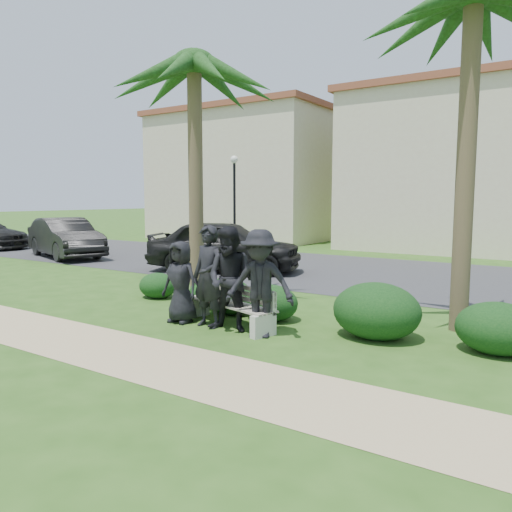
% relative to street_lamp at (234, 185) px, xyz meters
% --- Properties ---
extents(ground, '(160.00, 160.00, 0.00)m').
position_rel_street_lamp_xyz_m(ground, '(9.00, -12.00, -2.94)').
color(ground, '#2A5117').
rests_on(ground, ground).
extents(footpath, '(30.00, 1.60, 0.01)m').
position_rel_street_lamp_xyz_m(footpath, '(9.00, -13.80, -2.94)').
color(footpath, tan).
rests_on(footpath, ground).
extents(asphalt_street, '(160.00, 8.00, 0.01)m').
position_rel_street_lamp_xyz_m(asphalt_street, '(9.00, -4.00, -2.94)').
color(asphalt_street, '#2D2D30').
rests_on(asphalt_street, ground).
extents(stucco_bldg_left, '(10.40, 8.40, 7.30)m').
position_rel_street_lamp_xyz_m(stucco_bldg_left, '(-3.00, 6.00, 0.72)').
color(stucco_bldg_left, beige).
rests_on(stucco_bldg_left, ground).
extents(stucco_bldg_right, '(8.40, 8.40, 7.30)m').
position_rel_street_lamp_xyz_m(stucco_bldg_right, '(8.00, 6.00, 0.72)').
color(stucco_bldg_right, beige).
rests_on(stucco_bldg_right, ground).
extents(street_lamp, '(0.36, 0.36, 4.29)m').
position_rel_street_lamp_xyz_m(street_lamp, '(0.00, 0.00, 0.00)').
color(street_lamp, black).
rests_on(street_lamp, ground).
extents(park_bench, '(2.24, 1.03, 0.74)m').
position_rel_street_lamp_xyz_m(park_bench, '(8.31, -11.58, -2.61)').
color(park_bench, gray).
rests_on(park_bench, ground).
extents(man_a, '(0.78, 0.53, 1.55)m').
position_rel_street_lamp_xyz_m(man_a, '(7.42, -11.89, -2.17)').
color(man_a, black).
rests_on(man_a, ground).
extents(man_b, '(0.71, 0.50, 1.86)m').
position_rel_street_lamp_xyz_m(man_b, '(8.07, -11.87, -2.01)').
color(man_b, black).
rests_on(man_b, ground).
extents(man_c, '(1.01, 0.84, 1.86)m').
position_rel_street_lamp_xyz_m(man_c, '(8.59, -11.89, -2.01)').
color(man_c, black).
rests_on(man_c, ground).
extents(man_d, '(1.33, 1.00, 1.83)m').
position_rel_street_lamp_xyz_m(man_d, '(9.21, -11.91, -2.03)').
color(man_d, black).
rests_on(man_d, ground).
extents(hedge_a, '(0.94, 0.78, 0.61)m').
position_rel_street_lamp_xyz_m(hedge_a, '(5.37, -10.45, -2.64)').
color(hedge_a, black).
rests_on(hedge_a, ground).
extents(hedge_b, '(1.02, 0.85, 0.67)m').
position_rel_street_lamp_xyz_m(hedge_b, '(7.76, -10.81, -2.61)').
color(hedge_b, black).
rests_on(hedge_b, ground).
extents(hedge_c, '(1.08, 0.89, 0.70)m').
position_rel_street_lamp_xyz_m(hedge_c, '(7.49, -10.54, -2.59)').
color(hedge_c, black).
rests_on(hedge_c, ground).
extents(hedge_d, '(1.09, 0.90, 0.71)m').
position_rel_street_lamp_xyz_m(hedge_d, '(8.74, -10.80, -2.59)').
color(hedge_d, black).
rests_on(hedge_d, ground).
extents(hedge_e, '(1.49, 1.23, 0.97)m').
position_rel_street_lamp_xyz_m(hedge_e, '(10.87, -10.86, -2.46)').
color(hedge_e, black).
rests_on(hedge_e, ground).
extents(hedge_f, '(1.24, 1.03, 0.81)m').
position_rel_street_lamp_xyz_m(hedge_f, '(12.71, -10.66, -2.54)').
color(hedge_f, black).
rests_on(hedge_f, ground).
extents(hedge_extra, '(0.94, 0.78, 0.61)m').
position_rel_street_lamp_xyz_m(hedge_extra, '(6.94, -10.45, -2.64)').
color(hedge_extra, black).
rests_on(hedge_extra, ground).
extents(palm_left, '(3.00, 3.00, 6.16)m').
position_rel_street_lamp_xyz_m(palm_left, '(6.46, -10.31, 2.23)').
color(palm_left, brown).
rests_on(palm_left, ground).
extents(car_a, '(5.27, 3.57, 1.67)m').
position_rel_street_lamp_xyz_m(car_a, '(4.11, -6.18, -2.11)').
color(car_a, black).
rests_on(car_a, ground).
extents(car_b, '(5.01, 2.99, 1.56)m').
position_rel_street_lamp_xyz_m(car_b, '(-3.45, -6.63, -2.16)').
color(car_b, black).
rests_on(car_b, ground).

